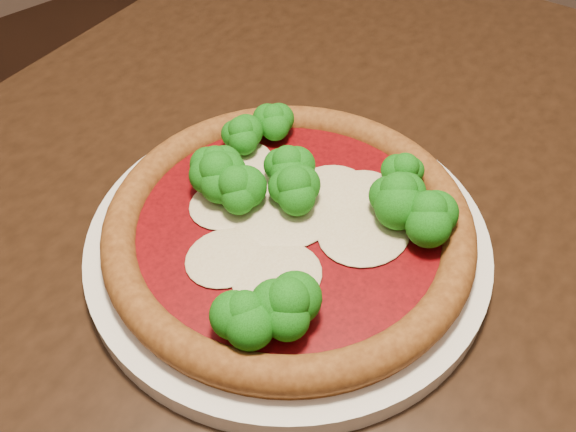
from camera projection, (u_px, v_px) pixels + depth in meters
dining_table at (297, 361)px, 0.57m from camera, size 1.29×1.11×0.75m
plate at (288, 243)px, 0.51m from camera, size 0.32×0.32×0.02m
pizza at (291, 220)px, 0.49m from camera, size 0.29×0.29×0.06m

